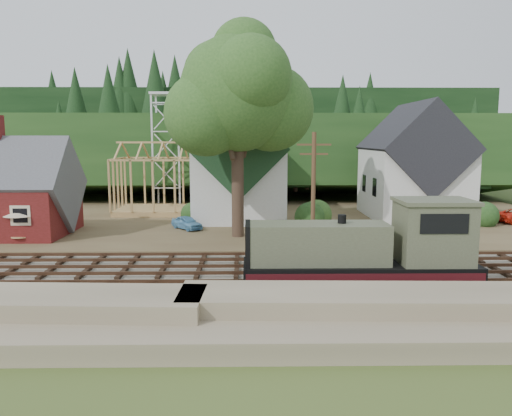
{
  "coord_description": "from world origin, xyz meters",
  "views": [
    {
      "loc": [
        2.8,
        -26.83,
        7.61
      ],
      "look_at": [
        3.3,
        6.0,
        3.0
      ],
      "focal_mm": 35.0,
      "sensor_mm": 36.0,
      "label": 1
    }
  ],
  "objects": [
    {
      "name": "car_blue",
      "position": [
        -2.2,
        13.01,
        0.84
      ],
      "size": [
        2.99,
        3.23,
        1.07
      ],
      "primitive_type": "imported",
      "rotation": [
        0.0,
        0.0,
        0.69
      ],
      "color": "#61A4D0",
      "rests_on": "village_flat"
    },
    {
      "name": "embankment",
      "position": [
        0.0,
        -8.5,
        0.0
      ],
      "size": [
        64.0,
        5.0,
        1.6
      ],
      "primitive_type": "cube",
      "color": "#7F7259",
      "rests_on": "ground"
    },
    {
      "name": "hillside",
      "position": [
        0.0,
        42.0,
        0.0
      ],
      "size": [
        70.0,
        28.96,
        12.74
      ],
      "primitive_type": "cube",
      "rotation": [
        -0.17,
        0.0,
        0.0
      ],
      "color": "#1E3F19",
      "rests_on": "ground"
    },
    {
      "name": "church",
      "position": [
        2.0,
        19.68,
        5.18
      ],
      "size": [
        8.4,
        15.17,
        13.0
      ],
      "color": "silver",
      "rests_on": "village_flat"
    },
    {
      "name": "ground",
      "position": [
        0.0,
        0.0,
        0.0
      ],
      "size": [
        140.0,
        140.0,
        0.0
      ],
      "primitive_type": "plane",
      "color": "#384C1E",
      "rests_on": "ground"
    },
    {
      "name": "lattice_tower",
      "position": [
        -6.0,
        28.0,
        10.03
      ],
      "size": [
        3.2,
        3.2,
        12.12
      ],
      "color": "silver",
      "rests_on": "village_flat"
    },
    {
      "name": "timber_frame",
      "position": [
        -6.0,
        22.0,
        3.27
      ],
      "size": [
        8.2,
        6.2,
        6.99
      ],
      "color": "tan",
      "rests_on": "village_flat"
    },
    {
      "name": "railroad_bed",
      "position": [
        0.0,
        0.0,
        0.08
      ],
      "size": [
        64.0,
        11.0,
        0.16
      ],
      "primitive_type": "cube",
      "color": "#726B5B",
      "rests_on": "ground"
    },
    {
      "name": "locomotive",
      "position": [
        8.71,
        -3.0,
        2.02
      ],
      "size": [
        11.23,
        2.81,
        4.52
      ],
      "color": "black",
      "rests_on": "railroad_bed"
    },
    {
      "name": "ridge",
      "position": [
        0.0,
        58.0,
        0.0
      ],
      "size": [
        80.0,
        20.0,
        12.0
      ],
      "primitive_type": "cube",
      "color": "black",
      "rests_on": "ground"
    },
    {
      "name": "big_tree",
      "position": [
        2.17,
        10.08,
        10.22
      ],
      "size": [
        10.9,
        8.4,
        14.7
      ],
      "color": "#38281E",
      "rests_on": "village_flat"
    },
    {
      "name": "village_flat",
      "position": [
        0.0,
        18.0,
        0.15
      ],
      "size": [
        64.0,
        26.0,
        0.3
      ],
      "primitive_type": "cube",
      "color": "brown",
      "rests_on": "ground"
    },
    {
      "name": "farmhouse",
      "position": [
        18.0,
        19.0,
        4.87
      ],
      "size": [
        8.4,
        10.8,
        10.6
      ],
      "color": "silver",
      "rests_on": "village_flat"
    },
    {
      "name": "depot",
      "position": [
        -16.0,
        11.0,
        3.21
      ],
      "size": [
        10.8,
        7.41,
        9.0
      ],
      "color": "#501612",
      "rests_on": "village_flat"
    },
    {
      "name": "telegraph_pole_near",
      "position": [
        7.0,
        5.2,
        4.25
      ],
      "size": [
        2.2,
        0.28,
        8.0
      ],
      "color": "#4C331E",
      "rests_on": "ground"
    },
    {
      "name": "patio_set",
      "position": [
        -13.26,
        7.94,
        2.34
      ],
      "size": [
        2.16,
        2.16,
        2.4
      ],
      "color": "silver",
      "rests_on": "village_flat"
    }
  ]
}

